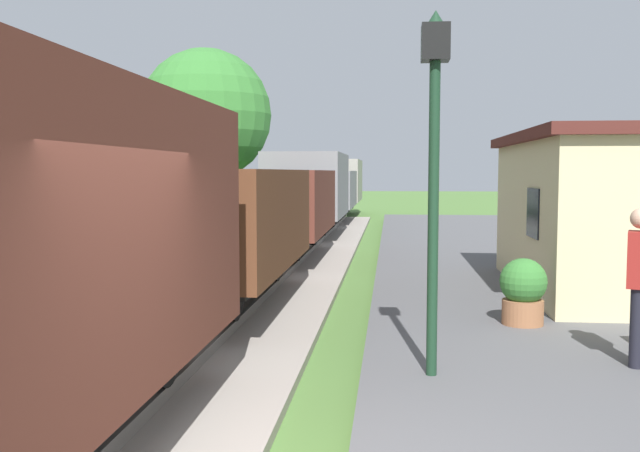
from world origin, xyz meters
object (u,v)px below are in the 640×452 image
bench_down_platform (526,239)px  lamp_post_near (434,126)px  freight_train (296,197)px  station_hut (615,211)px  tree_trackside_far (68,126)px  tree_field_left (206,115)px  person_waiting (639,280)px  potted_planter (523,290)px

bench_down_platform → lamp_post_near: lamp_post_near is taller
freight_train → station_hut: bearing=-51.8°
tree_trackside_far → tree_field_left: 7.89m
bench_down_platform → person_waiting: bearing=-93.6°
freight_train → potted_planter: freight_train is taller
tree_field_left → freight_train: bearing=-44.9°
freight_train → tree_field_left: tree_field_left is taller
bench_down_platform → tree_trackside_far: bearing=179.1°
person_waiting → tree_field_left: tree_field_left is taller
station_hut → tree_trackside_far: tree_trackside_far is taller
person_waiting → tree_field_left: 20.04m
bench_down_platform → potted_planter: (-1.44, -7.55, 0.00)m
potted_planter → lamp_post_near: (-1.39, -2.55, 2.08)m
bench_down_platform → person_waiting: person_waiting is taller
bench_down_platform → potted_planter: potted_planter is taller
station_hut → tree_field_left: (-10.63, 12.47, 2.76)m
lamp_post_near → tree_field_left: bearing=111.7°
lamp_post_near → tree_trackside_far: (-8.76, 10.29, 0.71)m
potted_planter → tree_field_left: tree_field_left is taller
bench_down_platform → tree_field_left: 13.24m
freight_train → potted_planter: bearing=-67.9°
bench_down_platform → person_waiting: (-0.60, -9.54, 0.46)m
lamp_post_near → station_hut: bearing=57.8°
person_waiting → potted_planter: 2.21m
tree_field_left → bench_down_platform: bearing=-38.2°
freight_train → lamp_post_near: (3.33, -14.15, 1.25)m
freight_train → bench_down_platform: 7.42m
person_waiting → tree_field_left: (-9.38, 17.41, 3.23)m
station_hut → tree_field_left: 16.62m
freight_train → station_hut: (6.80, -8.65, 0.10)m
potted_planter → tree_trackside_far: tree_trackside_far is taller
freight_train → person_waiting: 14.69m
potted_planter → tree_trackside_far: size_ratio=0.18×
freight_train → bench_down_platform: size_ratio=26.13×
station_hut → lamp_post_near: size_ratio=1.57×
freight_train → tree_trackside_far: bearing=-144.6°
station_hut → person_waiting: station_hut is taller
person_waiting → tree_trackside_far: size_ratio=0.33×
station_hut → potted_planter: bearing=-125.2°
lamp_post_near → tree_field_left: (-7.16, 17.97, 1.61)m
station_hut → tree_trackside_far: bearing=158.6°
freight_train → person_waiting: (5.55, -13.59, -0.37)m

